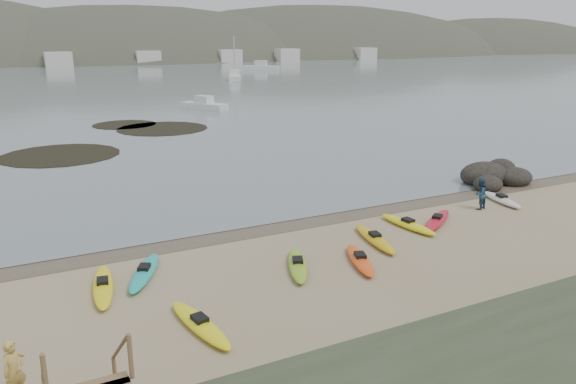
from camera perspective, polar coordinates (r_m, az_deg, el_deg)
ground at (r=27.58m, az=0.00°, el=-3.00°), size 600.00×600.00×0.00m
wet_sand at (r=27.32m, az=0.29°, el=-3.17°), size 60.00×60.00×0.00m
water at (r=323.55m, az=-25.77°, el=12.74°), size 1200.00×1200.00×0.00m
kayaks at (r=23.66m, az=4.11°, el=-5.87°), size 22.57×9.06×0.34m
person_west at (r=16.07m, az=-26.04°, el=-16.04°), size 0.73×0.67×1.68m
person_east at (r=30.91m, az=18.93°, el=-0.18°), size 0.95×0.83×1.66m
rock_cluster at (r=36.92m, az=20.18°, el=1.23°), size 5.05×3.67×1.59m
kelp_mats at (r=52.27m, az=-16.83°, el=5.38°), size 18.83×20.14×0.04m
moored_boats at (r=110.77m, az=-15.29°, el=10.97°), size 90.07×72.18×1.25m
far_hills at (r=224.54m, az=-14.01°, el=9.02°), size 550.00×135.00×80.00m
far_town at (r=169.30m, az=-21.64°, el=12.42°), size 199.00×5.00×4.00m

